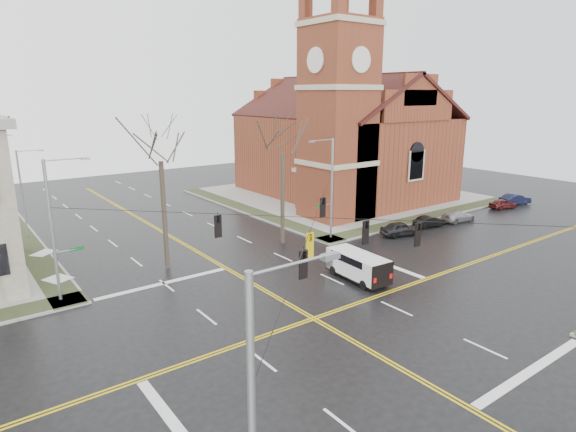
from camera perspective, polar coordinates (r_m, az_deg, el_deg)
ground at (r=29.16m, az=3.06°, el=-12.05°), size 120.00×120.00×0.00m
sidewalks at (r=29.13m, az=3.06°, el=-11.91°), size 80.00×80.00×0.17m
road_markings at (r=29.16m, az=3.06°, el=-12.04°), size 100.00×100.00×0.01m
church at (r=61.26m, az=6.35°, el=10.05°), size 24.28×27.48×27.50m
signal_pole_ne at (r=42.98m, az=5.05°, el=3.57°), size 2.75×0.22×9.00m
signal_pole_nw at (r=32.99m, az=-25.92°, el=-1.17°), size 2.75×0.22×9.00m
signal_pole_sw at (r=12.91m, az=-3.53°, el=-24.05°), size 2.75×0.22×9.00m
span_wires at (r=26.98m, az=3.24°, el=-0.17°), size 23.02×23.02×0.03m
traffic_signals at (r=26.69m, az=4.13°, el=-2.02°), size 8.21×8.26×1.30m
streetlight_north_a at (r=49.17m, az=-28.86°, el=2.63°), size 2.30×0.20×8.00m
cargo_van at (r=34.86m, az=8.06°, el=-5.61°), size 2.25×5.16×1.92m
parked_car_a at (r=46.14m, az=13.24°, el=-1.48°), size 4.18×2.57×1.33m
parked_car_b at (r=49.84m, az=16.38°, el=-0.63°), size 3.53×1.60×1.12m
parked_car_c at (r=52.90m, az=19.50°, el=-0.01°), size 4.11×2.06×1.15m
parked_car_d at (r=60.75m, az=24.11°, el=1.33°), size 3.56×2.07×1.14m
parked_car_e at (r=63.55m, az=25.33°, el=1.81°), size 4.18×2.25×1.31m
tree_nw_near at (r=36.17m, az=-14.90°, el=7.12°), size 4.00×4.00×12.02m
tree_ne at (r=40.74m, az=-0.68°, el=8.20°), size 4.00×4.00×11.87m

